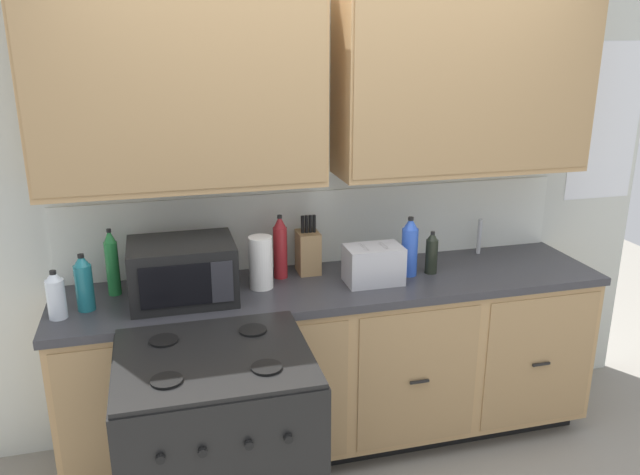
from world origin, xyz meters
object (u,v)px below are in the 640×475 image
object	(u,v)px
microwave	(182,271)
toaster	(374,264)
bottle_teal	(84,283)
knife_block	(308,251)
stove_range	(219,458)
bottle_blue	(410,247)
bottle_green	(112,263)
bottle_dark	(432,253)
bottle_clear	(56,295)
bottle_red	(280,247)
paper_towel_roll	(261,262)

from	to	relation	value
microwave	toaster	bearing A→B (deg)	-1.82
microwave	bottle_teal	bearing A→B (deg)	-178.69
knife_block	bottle_teal	distance (m)	1.10
stove_range	bottle_blue	bearing A→B (deg)	30.48
bottle_green	bottle_teal	xyz separation A→B (m)	(-0.12, -0.16, -0.03)
toaster	bottle_dark	size ratio (longest dim) A/B	1.25
bottle_green	bottle_clear	bearing A→B (deg)	-136.77
stove_range	bottle_red	xyz separation A→B (m)	(0.42, 0.76, 0.62)
toaster	bottle_teal	world-z (taller)	bottle_teal
toaster	bottle_red	xyz separation A→B (m)	(-0.43, 0.19, 0.07)
microwave	bottle_dark	bearing A→B (deg)	0.93
toaster	bottle_blue	xyz separation A→B (m)	(0.21, 0.05, 0.06)
microwave	bottle_clear	world-z (taller)	microwave
bottle_clear	knife_block	bearing A→B (deg)	12.50
toaster	bottle_blue	size ratio (longest dim) A/B	0.90
bottle_blue	bottle_red	world-z (taller)	bottle_red
microwave	paper_towel_roll	world-z (taller)	microwave
toaster	bottle_dark	xyz separation A→B (m)	(0.33, 0.05, 0.01)
bottle_blue	bottle_teal	xyz separation A→B (m)	(-1.57, -0.03, -0.02)
paper_towel_roll	bottle_blue	size ratio (longest dim) A/B	0.84
paper_towel_roll	bottle_red	bearing A→B (deg)	42.91
paper_towel_roll	bottle_clear	distance (m)	0.93
paper_towel_roll	bottle_blue	world-z (taller)	bottle_blue
stove_range	bottle_blue	distance (m)	1.38
stove_range	knife_block	distance (m)	1.14
toaster	knife_block	size ratio (longest dim) A/B	0.90
knife_block	bottle_blue	world-z (taller)	same
toaster	bottle_red	bearing A→B (deg)	156.38
bottle_blue	bottle_dark	world-z (taller)	bottle_blue
bottle_blue	bottle_dark	xyz separation A→B (m)	(0.12, -0.00, -0.04)
stove_range	bottle_green	size ratio (longest dim) A/B	2.91
toaster	knife_block	bearing A→B (deg)	141.41
microwave	knife_block	distance (m)	0.68
bottle_blue	bottle_red	size ratio (longest dim) A/B	0.94
bottle_red	microwave	bearing A→B (deg)	-162.08
bottle_red	paper_towel_roll	bearing A→B (deg)	-137.09
stove_range	bottle_teal	distance (m)	0.98
microwave	bottle_dark	distance (m)	1.26
stove_range	bottle_teal	xyz separation A→B (m)	(-0.51, 0.59, 0.59)
microwave	bottle_teal	distance (m)	0.43
bottle_teal	toaster	bearing A→B (deg)	-0.83
bottle_blue	bottle_green	xyz separation A→B (m)	(-1.45, 0.12, 0.01)
bottle_blue	bottle_clear	world-z (taller)	bottle_blue
toaster	knife_block	distance (m)	0.36
toaster	bottle_green	world-z (taller)	bottle_green
stove_range	bottle_blue	world-z (taller)	bottle_blue
microwave	toaster	size ratio (longest dim) A/B	1.71
toaster	bottle_red	distance (m)	0.48
bottle_clear	bottle_blue	bearing A→B (deg)	3.22
bottle_dark	bottle_red	distance (m)	0.78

